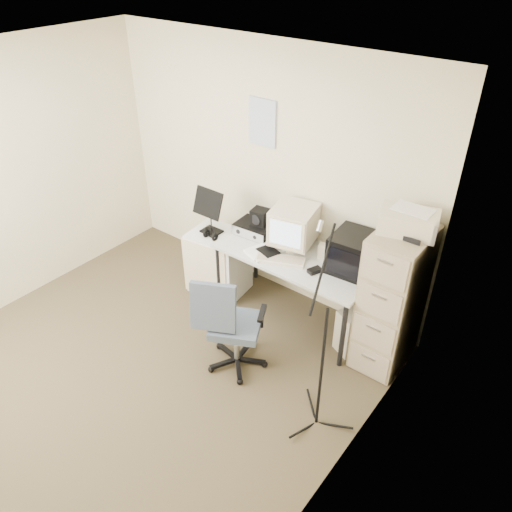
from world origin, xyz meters
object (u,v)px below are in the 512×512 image
Objects in this scene: office_chair at (236,324)px; side_cart at (219,262)px; filing_cabinet at (392,300)px; desk at (294,287)px.

office_chair is 1.35× the size of side_cart.
filing_cabinet is 1.41× the size of office_chair.
side_cart is at bearing -176.01° from filing_cabinet.
office_chair is at bearing -92.17° from desk.
filing_cabinet is 0.87× the size of desk.
office_chair reaches higher than side_cart.
side_cart is (-0.88, -0.10, -0.02)m from desk.
filing_cabinet is at bearing 14.63° from office_chair.
filing_cabinet reaches higher than side_cart.
filing_cabinet reaches higher than office_chair.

